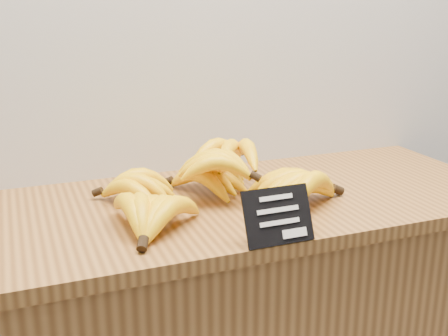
# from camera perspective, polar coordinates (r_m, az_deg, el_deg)

# --- Properties ---
(counter_top) EXTENTS (1.38, 0.54, 0.03)m
(counter_top) POSITION_cam_1_polar(r_m,az_deg,el_deg) (1.27, -0.82, -3.92)
(counter_top) COLOR olive
(counter_top) RESTS_ON counter
(chalkboard_sign) EXTENTS (0.13, 0.05, 0.10)m
(chalkboard_sign) POSITION_cam_1_polar(r_m,az_deg,el_deg) (1.05, 5.52, -4.87)
(chalkboard_sign) COLOR black
(chalkboard_sign) RESTS_ON counter_top
(banana_pile) EXTENTS (0.59, 0.41, 0.12)m
(banana_pile) POSITION_cam_1_polar(r_m,az_deg,el_deg) (1.23, -1.13, -1.47)
(banana_pile) COLOR yellow
(banana_pile) RESTS_ON counter_top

